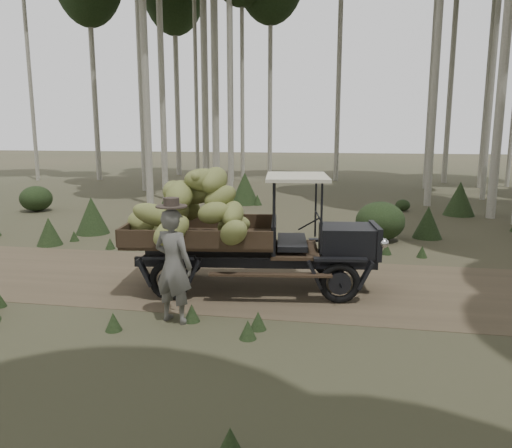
{
  "coord_description": "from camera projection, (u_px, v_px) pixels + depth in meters",
  "views": [
    {
      "loc": [
        2.11,
        -9.83,
        3.14
      ],
      "look_at": [
        0.4,
        -0.35,
        1.32
      ],
      "focal_mm": 35.0,
      "sensor_mm": 36.0,
      "label": 1
    }
  ],
  "objects": [
    {
      "name": "dirt_track",
      "position": [
        240.0,
        282.0,
        10.45
      ],
      "size": [
        70.0,
        4.0,
        0.01
      ],
      "primitive_type": "cube",
      "color": "brown",
      "rests_on": "ground"
    },
    {
      "name": "banana_truck",
      "position": [
        221.0,
        219.0,
        9.74
      ],
      "size": [
        5.15,
        2.75,
        2.51
      ],
      "rotation": [
        0.0,
        0.0,
        0.13
      ],
      "color": "black",
      "rests_on": "ground"
    },
    {
      "name": "farmer",
      "position": [
        173.0,
        264.0,
        8.14
      ],
      "size": [
        0.8,
        0.64,
        2.08
      ],
      "rotation": [
        0.0,
        0.0,
        2.84
      ],
      "color": "#5B5953",
      "rests_on": "ground"
    },
    {
      "name": "undergrowth",
      "position": [
        232.0,
        248.0,
        11.12
      ],
      "size": [
        23.01,
        22.9,
        1.4
      ],
      "color": "#233319",
      "rests_on": "ground"
    },
    {
      "name": "ground",
      "position": [
        240.0,
        282.0,
        10.45
      ],
      "size": [
        120.0,
        120.0,
        0.0
      ],
      "primitive_type": "plane",
      "color": "#473D2B",
      "rests_on": "ground"
    }
  ]
}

